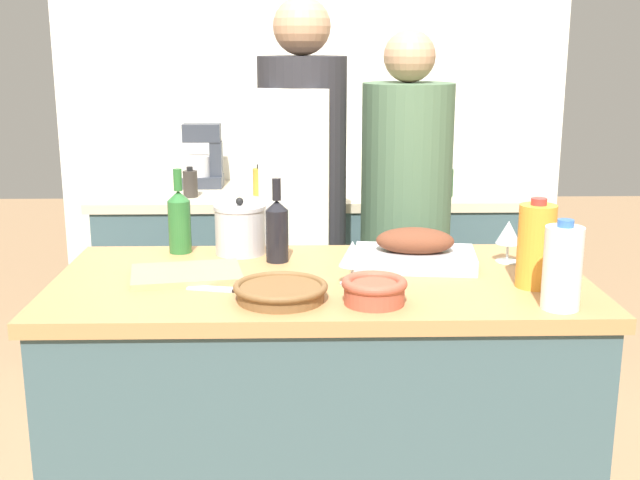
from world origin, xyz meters
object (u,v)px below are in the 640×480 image
at_px(juice_jug, 536,246).
at_px(wine_glass_left, 508,234).
at_px(cutting_board, 186,274).
at_px(wine_glass_right, 352,255).
at_px(stand_mixer, 203,161).
at_px(wine_bottle_green, 179,220).
at_px(condiment_bottle_tall, 446,182).
at_px(wine_bottle_dark, 277,229).
at_px(person_cook_guest, 405,227).
at_px(person_cook_aproned, 303,213).
at_px(stock_pot, 240,229).
at_px(condiment_bottle_short, 190,184).
at_px(roasting_pan, 415,252).
at_px(knife_chef, 227,290).
at_px(milk_jug, 562,267).
at_px(mixing_bowl, 374,290).
at_px(wicker_basket, 281,291).
at_px(condiment_bottle_extra, 260,181).

xyz_separation_m(juice_jug, wine_glass_left, (-0.01, 0.25, -0.03)).
bearing_deg(cutting_board, wine_glass_right, -9.44).
height_order(cutting_board, stand_mixer, stand_mixer).
xyz_separation_m(wine_bottle_green, condiment_bottle_tall, (1.01, 1.02, -0.06)).
distance_m(cutting_board, wine_bottle_dark, 0.31).
bearing_deg(wine_glass_right, person_cook_guest, 73.53).
bearing_deg(person_cook_aproned, wine_glass_left, -30.84).
bearing_deg(wine_bottle_green, condiment_bottle_tall, 45.44).
distance_m(cutting_board, stock_pot, 0.30).
height_order(wine_glass_right, condiment_bottle_short, wine_glass_right).
bearing_deg(stock_pot, roasting_pan, -17.36).
distance_m(knife_chef, stand_mixer, 1.70).
bearing_deg(milk_jug, mixing_bowl, 174.01).
distance_m(cutting_board, condiment_bottle_short, 1.31).
xyz_separation_m(juice_jug, knife_chef, (-0.81, -0.02, -0.11)).
bearing_deg(wine_glass_left, person_cook_guest, 108.94).
height_order(stock_pot, mixing_bowl, stock_pot).
height_order(wicker_basket, mixing_bowl, mixing_bowl).
height_order(roasting_pan, wine_glass_right, wine_glass_right).
xyz_separation_m(mixing_bowl, juice_jug, (0.44, 0.13, 0.08)).
height_order(knife_chef, condiment_bottle_extra, condiment_bottle_extra).
distance_m(wicker_basket, person_cook_aproned, 0.91).
relative_size(roasting_pan, wine_glass_right, 3.08).
height_order(condiment_bottle_extra, person_cook_guest, person_cook_guest).
bearing_deg(wine_glass_right, wicker_basket, -144.71).
xyz_separation_m(wicker_basket, condiment_bottle_tall, (0.69, 1.51, 0.02)).
xyz_separation_m(knife_chef, condiment_bottle_short, (-0.29, 1.43, 0.03)).
bearing_deg(person_cook_guest, condiment_bottle_short, 132.63).
relative_size(mixing_bowl, stand_mixer, 0.56).
distance_m(condiment_bottle_short, condiment_bottle_extra, 0.30).
xyz_separation_m(roasting_pan, condiment_bottle_extra, (-0.51, 1.24, -0.00)).
distance_m(wine_glass_left, person_cook_guest, 0.69).
bearing_deg(wicker_basket, mixing_bowl, -7.67).
bearing_deg(wine_glass_right, knife_chef, -171.27).
bearing_deg(wine_bottle_dark, person_cook_guest, 53.28).
relative_size(cutting_board, wine_glass_right, 2.78).
distance_m(roasting_pan, condiment_bottle_short, 1.45).
relative_size(juice_jug, knife_chef, 1.18).
xyz_separation_m(wicker_basket, wine_bottle_green, (-0.32, 0.48, 0.08)).
bearing_deg(wicker_basket, person_cook_guest, 65.93).
relative_size(wine_bottle_green, person_cook_aproned, 0.15).
xyz_separation_m(stand_mixer, person_cook_guest, (0.84, -0.77, -0.14)).
bearing_deg(wine_glass_left, knife_chef, -161.71).
bearing_deg(milk_jug, cutting_board, 163.11).
bearing_deg(stock_pot, wine_bottle_dark, -39.83).
bearing_deg(cutting_board, wine_bottle_green, 101.49).
distance_m(roasting_pan, mixing_bowl, 0.37).
bearing_deg(wine_bottle_green, person_cook_aproned, 48.26).
xyz_separation_m(wine_bottle_green, wine_glass_right, (0.51, -0.35, -0.02)).
xyz_separation_m(condiment_bottle_tall, person_cook_guest, (-0.24, -0.52, -0.08)).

